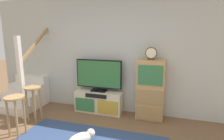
{
  "coord_description": "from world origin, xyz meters",
  "views": [
    {
      "loc": [
        1.17,
        -1.6,
        1.83
      ],
      "look_at": [
        0.18,
        1.69,
        1.15
      ],
      "focal_mm": 28.97,
      "sensor_mm": 36.0,
      "label": 1
    }
  ],
  "objects_px": {
    "dog": "(82,139)",
    "bar_stool_near": "(15,107)",
    "side_cabinet": "(150,90)",
    "bar_stool_far": "(33,96)",
    "media_console": "(99,102)",
    "desk_clock": "(151,54)",
    "television": "(99,75)"
  },
  "relations": [
    {
      "from": "dog",
      "to": "bar_stool_near",
      "type": "bearing_deg",
      "value": -177.11
    },
    {
      "from": "side_cabinet",
      "to": "bar_stool_far",
      "type": "xyz_separation_m",
      "value": [
        -2.34,
        -0.83,
        -0.09
      ]
    },
    {
      "from": "side_cabinet",
      "to": "bar_stool_far",
      "type": "height_order",
      "value": "side_cabinet"
    },
    {
      "from": "media_console",
      "to": "bar_stool_far",
      "type": "xyz_separation_m",
      "value": [
        -1.15,
        -0.82,
        0.3
      ]
    },
    {
      "from": "desk_clock",
      "to": "dog",
      "type": "relative_size",
      "value": 0.56
    },
    {
      "from": "television",
      "to": "bar_stool_far",
      "type": "height_order",
      "value": "television"
    },
    {
      "from": "television",
      "to": "bar_stool_far",
      "type": "relative_size",
      "value": 1.45
    },
    {
      "from": "desk_clock",
      "to": "bar_stool_far",
      "type": "height_order",
      "value": "desk_clock"
    },
    {
      "from": "dog",
      "to": "media_console",
      "type": "bearing_deg",
      "value": 98.42
    },
    {
      "from": "television",
      "to": "bar_stool_near",
      "type": "relative_size",
      "value": 1.46
    },
    {
      "from": "media_console",
      "to": "side_cabinet",
      "type": "relative_size",
      "value": 0.85
    },
    {
      "from": "television",
      "to": "desk_clock",
      "type": "height_order",
      "value": "desk_clock"
    },
    {
      "from": "media_console",
      "to": "bar_stool_near",
      "type": "xyz_separation_m",
      "value": [
        -1.06,
        -1.39,
        0.3
      ]
    },
    {
      "from": "desk_clock",
      "to": "side_cabinet",
      "type": "bearing_deg",
      "value": 47.7
    },
    {
      "from": "bar_stool_near",
      "to": "bar_stool_far",
      "type": "distance_m",
      "value": 0.58
    },
    {
      "from": "side_cabinet",
      "to": "bar_stool_near",
      "type": "relative_size",
      "value": 1.74
    },
    {
      "from": "desk_clock",
      "to": "dog",
      "type": "bearing_deg",
      "value": -126.51
    },
    {
      "from": "bar_stool_near",
      "to": "dog",
      "type": "bearing_deg",
      "value": 2.89
    },
    {
      "from": "media_console",
      "to": "dog",
      "type": "distance_m",
      "value": 1.35
    },
    {
      "from": "media_console",
      "to": "bar_stool_near",
      "type": "bearing_deg",
      "value": -127.41
    },
    {
      "from": "media_console",
      "to": "desk_clock",
      "type": "xyz_separation_m",
      "value": [
        1.17,
        -0.0,
        1.18
      ]
    },
    {
      "from": "side_cabinet",
      "to": "desk_clock",
      "type": "height_order",
      "value": "desk_clock"
    },
    {
      "from": "media_console",
      "to": "bar_stool_near",
      "type": "relative_size",
      "value": 1.49
    },
    {
      "from": "media_console",
      "to": "television",
      "type": "relative_size",
      "value": 1.02
    },
    {
      "from": "media_console",
      "to": "dog",
      "type": "xyz_separation_m",
      "value": [
        0.2,
        -1.33,
        -0.14
      ]
    },
    {
      "from": "side_cabinet",
      "to": "desk_clock",
      "type": "bearing_deg",
      "value": -132.3
    },
    {
      "from": "side_cabinet",
      "to": "dog",
      "type": "xyz_separation_m",
      "value": [
        -0.99,
        -1.34,
        -0.53
      ]
    },
    {
      "from": "bar_stool_far",
      "to": "dog",
      "type": "relative_size",
      "value": 1.58
    },
    {
      "from": "desk_clock",
      "to": "bar_stool_far",
      "type": "relative_size",
      "value": 0.35
    },
    {
      "from": "bar_stool_far",
      "to": "side_cabinet",
      "type": "bearing_deg",
      "value": 19.51
    },
    {
      "from": "side_cabinet",
      "to": "dog",
      "type": "height_order",
      "value": "side_cabinet"
    },
    {
      "from": "media_console",
      "to": "television",
      "type": "height_order",
      "value": "television"
    }
  ]
}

